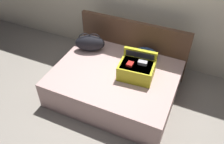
{
  "coord_description": "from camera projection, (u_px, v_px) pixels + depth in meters",
  "views": [
    {
      "loc": [
        1.11,
        -2.18,
        2.95
      ],
      "look_at": [
        0.0,
        0.29,
        0.59
      ],
      "focal_mm": 37.33,
      "sensor_mm": 36.0,
      "label": 1
    }
  ],
  "objects": [
    {
      "name": "duffel_bag",
      "position": [
        90.0,
        43.0,
        4.1
      ],
      "size": [
        0.57,
        0.41,
        0.35
      ],
      "rotation": [
        0.0,
        0.0,
        0.36
      ],
      "color": "black",
      "rests_on": "bed"
    },
    {
      "name": "ground_plane",
      "position": [
        105.0,
        110.0,
        3.78
      ],
      "size": [
        12.0,
        12.0,
        0.0
      ],
      "primitive_type": "plane",
      "color": "gray"
    },
    {
      "name": "hard_case_large",
      "position": [
        137.0,
        69.0,
        3.58
      ],
      "size": [
        0.56,
        0.47,
        0.37
      ],
      "rotation": [
        0.0,
        0.0,
        0.09
      ],
      "color": "gold",
      "rests_on": "bed"
    },
    {
      "name": "pillow_near_headboard",
      "position": [
        146.0,
        53.0,
        3.99
      ],
      "size": [
        0.41,
        0.28,
        0.16
      ],
      "primitive_type": "ellipsoid",
      "rotation": [
        0.0,
        0.0,
        0.03
      ],
      "color": "navy",
      "rests_on": "bed"
    },
    {
      "name": "headboard",
      "position": [
        132.0,
        46.0,
        4.28
      ],
      "size": [
        2.01,
        0.08,
        1.01
      ],
      "primitive_type": "cube",
      "color": "#4C3323",
      "rests_on": "ground"
    },
    {
      "name": "bed",
      "position": [
        115.0,
        84.0,
        3.9
      ],
      "size": [
        1.97,
        1.52,
        0.49
      ],
      "primitive_type": "cube",
      "color": "#BC9993",
      "rests_on": "ground"
    }
  ]
}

